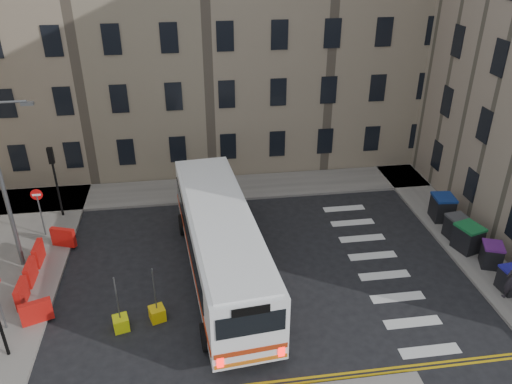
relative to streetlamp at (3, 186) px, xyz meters
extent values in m
plane|color=black|center=(13.00, -2.00, -4.34)|extent=(120.00, 120.00, 0.00)
cube|color=slate|center=(7.00, 6.60, -4.26)|extent=(36.00, 3.20, 0.15)
cube|color=slate|center=(22.00, 2.00, -4.26)|extent=(2.40, 26.00, 0.15)
cube|color=gray|center=(6.00, 13.50, 3.66)|extent=(38.00, 10.50, 16.00)
cylinder|color=black|center=(1.00, 4.50, -2.59)|extent=(0.12, 0.12, 3.20)
cube|color=black|center=(1.00, 4.50, -0.54)|extent=(0.28, 0.22, 0.90)
cylinder|color=#595B5E|center=(0.00, 0.00, -0.19)|extent=(0.20, 0.20, 8.00)
cylinder|color=#595B5E|center=(0.50, 2.50, -2.99)|extent=(0.08, 0.08, 2.40)
cube|color=red|center=(0.50, 2.50, -1.49)|extent=(0.60, 0.04, 0.60)
cylinder|color=#595B5E|center=(0.50, -4.50, -2.99)|extent=(0.08, 0.08, 2.40)
cube|color=red|center=(0.80, -3.00, -3.69)|extent=(0.25, 1.25, 1.00)
cube|color=red|center=(0.80, -1.50, -3.69)|extent=(0.25, 1.25, 1.00)
cube|color=red|center=(0.80, 0.00, -3.69)|extent=(0.25, 1.25, 1.00)
cube|color=red|center=(1.70, 1.30, -3.69)|extent=(1.26, 0.66, 1.00)
cube|color=red|center=(1.70, -4.30, -3.69)|extent=(1.26, 0.66, 1.00)
cube|color=white|center=(9.44, -2.15, -2.39)|extent=(3.89, 12.47, 2.79)
cube|color=black|center=(7.99, -1.72, -2.16)|extent=(0.95, 9.78, 1.11)
cube|color=black|center=(10.78, -1.47, -2.16)|extent=(0.95, 9.78, 1.11)
cube|color=black|center=(8.88, 3.97, -2.11)|extent=(2.45, 0.28, 1.23)
cube|color=black|center=(10.00, -8.27, -1.83)|extent=(2.45, 0.28, 0.89)
cube|color=#A72C0E|center=(8.03, -2.28, -3.05)|extent=(1.14, 11.99, 0.20)
cube|color=#A72C0E|center=(10.84, -2.02, -3.05)|extent=(1.14, 11.99, 0.20)
cube|color=#FF0C0C|center=(8.89, -8.38, -3.33)|extent=(0.25, 0.07, 0.45)
cube|color=#FF0C0C|center=(11.11, -8.18, -3.33)|extent=(0.25, 0.07, 0.45)
cylinder|color=black|center=(7.67, 1.83, -3.78)|extent=(0.41, 1.14, 1.11)
cylinder|color=black|center=(10.45, 2.08, -3.78)|extent=(0.41, 1.14, 1.11)
cylinder|color=black|center=(8.44, -6.61, -3.78)|extent=(0.41, 1.14, 1.11)
cylinder|color=black|center=(11.22, -6.35, -3.78)|extent=(0.41, 1.14, 1.11)
cube|color=black|center=(22.01, -5.20, -3.68)|extent=(0.92, 1.04, 1.02)
cube|color=black|center=(22.19, -3.31, -3.67)|extent=(1.16, 1.24, 1.04)
cube|color=#591E73|center=(22.19, -3.31, -3.09)|extent=(1.22, 1.30, 0.11)
cube|color=black|center=(21.76, -1.90, -3.57)|extent=(1.31, 1.41, 1.23)
cube|color=#176933|center=(21.76, -1.90, -2.90)|extent=(1.37, 1.48, 0.13)
cube|color=black|center=(21.75, -0.82, -3.63)|extent=(1.06, 1.19, 1.12)
cube|color=#3A393C|center=(21.75, -0.82, -3.01)|extent=(1.12, 1.24, 0.12)
cube|color=black|center=(21.90, 1.12, -3.56)|extent=(1.15, 1.30, 1.26)
cube|color=navy|center=(21.90, 1.12, -2.86)|extent=(1.21, 1.36, 0.13)
imported|color=black|center=(21.66, -5.59, -3.30)|extent=(0.70, 0.51, 1.77)
cube|color=yellow|center=(6.53, -4.70, -4.04)|extent=(0.76, 0.76, 0.60)
cube|color=#E5EF0E|center=(5.10, -5.07, -4.04)|extent=(0.73, 0.73, 0.60)
camera|label=1|loc=(8.33, -21.04, 10.11)|focal=35.00mm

